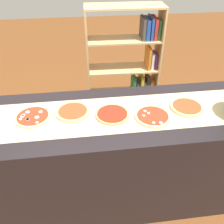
% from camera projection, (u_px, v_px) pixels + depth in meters
% --- Properties ---
extents(ground_plane, '(12.00, 12.00, 0.00)m').
position_uv_depth(ground_plane, '(112.00, 190.00, 2.28)').
color(ground_plane, brown).
extents(counter, '(2.20, 0.72, 0.90)m').
position_uv_depth(counter, '(112.00, 157.00, 2.02)').
color(counter, black).
rests_on(counter, ground_plane).
extents(parchment_paper, '(2.05, 0.44, 0.00)m').
position_uv_depth(parchment_paper, '(112.00, 114.00, 1.75)').
color(parchment_paper, tan).
rests_on(parchment_paper, counter).
extents(pizza_mushroom_0, '(0.25, 0.25, 0.02)m').
position_uv_depth(pizza_mushroom_0, '(33.00, 117.00, 1.71)').
color(pizza_mushroom_0, '#E5C17F').
rests_on(pizza_mushroom_0, parchment_paper).
extents(pizza_plain_1, '(0.25, 0.25, 0.02)m').
position_uv_depth(pizza_plain_1, '(73.00, 112.00, 1.76)').
color(pizza_plain_1, '#DBB26B').
rests_on(pizza_plain_1, parchment_paper).
extents(pizza_plain_2, '(0.24, 0.24, 0.02)m').
position_uv_depth(pizza_plain_2, '(112.00, 114.00, 1.73)').
color(pizza_plain_2, tan).
rests_on(pizza_plain_2, parchment_paper).
extents(pizza_mushroom_3, '(0.26, 0.26, 0.02)m').
position_uv_depth(pizza_mushroom_3, '(153.00, 116.00, 1.71)').
color(pizza_mushroom_3, '#E5C17F').
rests_on(pizza_mushroom_3, parchment_paper).
extents(pizza_plain_4, '(0.24, 0.24, 0.02)m').
position_uv_depth(pizza_plain_4, '(187.00, 107.00, 1.80)').
color(pizza_plain_4, '#E5C17F').
rests_on(pizza_plain_4, parchment_paper).
extents(bookshelf, '(0.83, 0.31, 1.38)m').
position_uv_depth(bookshelf, '(132.00, 71.00, 2.85)').
color(bookshelf, tan).
rests_on(bookshelf, ground_plane).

